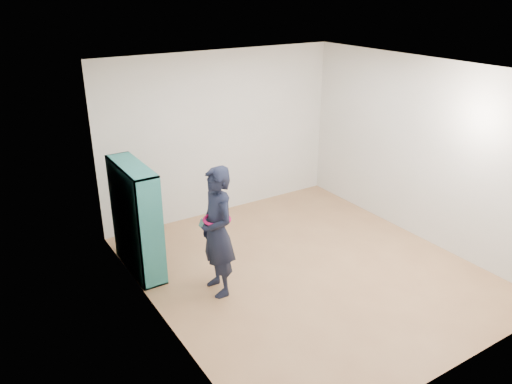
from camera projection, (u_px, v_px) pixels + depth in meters
floor at (305, 269)px, 6.61m from camera, size 4.50×4.50×0.00m
ceiling at (314, 70)px, 5.61m from camera, size 4.50×4.50×0.00m
wall_left at (155, 215)px, 5.12m from camera, size 0.02×4.50×2.60m
wall_right at (420, 151)px, 7.10m from camera, size 0.02×4.50×2.60m
wall_back at (221, 134)px, 7.86m from camera, size 4.00×0.02×2.60m
wall_front at (468, 255)px, 4.35m from camera, size 4.00×0.02×2.60m
bookshelf at (135, 221)px, 6.34m from camera, size 0.32×1.09×1.45m
person at (217, 232)px, 5.84m from camera, size 0.42×0.61×1.61m
smartphone at (202, 224)px, 5.81m from camera, size 0.04×0.11×0.14m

